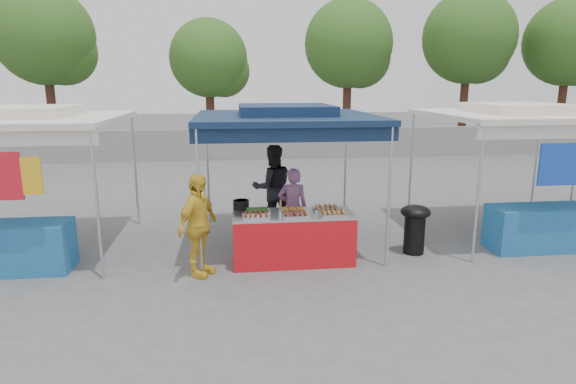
{
  "coord_description": "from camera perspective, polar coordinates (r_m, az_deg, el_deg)",
  "views": [
    {
      "loc": [
        -0.99,
        -7.73,
        2.97
      ],
      "look_at": [
        0.0,
        0.6,
        1.05
      ],
      "focal_mm": 30.0,
      "sensor_mm": 36.0,
      "label": 1
    }
  ],
  "objects": [
    {
      "name": "neighbor_stall_left",
      "position": [
        9.11,
        -29.36,
        2.59
      ],
      "size": [
        3.2,
        3.2,
        2.57
      ],
      "color": "silver",
      "rests_on": "ground_plane"
    },
    {
      "name": "food_tray_bl",
      "position": [
        7.97,
        -3.69,
        -2.3
      ],
      "size": [
        0.42,
        0.3,
        0.07
      ],
      "color": "silver",
      "rests_on": "vendor_table"
    },
    {
      "name": "customer_person",
      "position": [
        7.55,
        -10.61,
        -3.94
      ],
      "size": [
        0.82,
        1.02,
        1.62
      ],
      "primitive_type": "imported",
      "rotation": [
        0.0,
        0.0,
        1.04
      ],
      "color": "gold",
      "rests_on": "ground_plane"
    },
    {
      "name": "food_tray_bm",
      "position": [
        8.06,
        0.54,
        -2.09
      ],
      "size": [
        0.42,
        0.3,
        0.07
      ],
      "color": "silver",
      "rests_on": "vendor_table"
    },
    {
      "name": "main_canopy",
      "position": [
        8.77,
        -0.29,
        8.98
      ],
      "size": [
        3.2,
        3.2,
        2.57
      ],
      "color": "silver",
      "rests_on": "ground_plane"
    },
    {
      "name": "vendor_woman",
      "position": [
        8.75,
        0.56,
        -1.9
      ],
      "size": [
        0.55,
        0.37,
        1.47
      ],
      "primitive_type": "imported",
      "rotation": [
        0.0,
        0.0,
        3.11
      ],
      "color": "#8B5883",
      "rests_on": "ground_plane"
    },
    {
      "name": "skewer_cup",
      "position": [
        7.78,
        -0.89,
        -2.58
      ],
      "size": [
        0.07,
        0.07,
        0.09
      ],
      "primitive_type": "cylinder",
      "color": "silver",
      "rests_on": "vendor_table"
    },
    {
      "name": "tree_1",
      "position": [
        21.05,
        -8.98,
        15.0
      ],
      "size": [
        3.33,
        3.23,
        5.55
      ],
      "color": "#422319",
      "rests_on": "ground_plane"
    },
    {
      "name": "food_tray_fr",
      "position": [
        7.84,
        5.4,
        -2.58
      ],
      "size": [
        0.42,
        0.3,
        0.07
      ],
      "color": "silver",
      "rests_on": "vendor_table"
    },
    {
      "name": "tree_0",
      "position": [
        22.41,
        -26.49,
        15.81
      ],
      "size": [
        3.92,
        3.92,
        6.74
      ],
      "color": "#422319",
      "rests_on": "ground_plane"
    },
    {
      "name": "food_tray_fl",
      "position": [
        7.7,
        -3.84,
        -2.85
      ],
      "size": [
        0.42,
        0.3,
        0.07
      ],
      "color": "silver",
      "rests_on": "vendor_table"
    },
    {
      "name": "ground_plane",
      "position": [
        8.34,
        0.49,
        -7.98
      ],
      "size": [
        80.0,
        80.0,
        0.0
      ],
      "primitive_type": "plane",
      "color": "#5B5B5E"
    },
    {
      "name": "food_tray_br",
      "position": [
        8.14,
        4.55,
        -1.98
      ],
      "size": [
        0.42,
        0.3,
        0.07
      ],
      "color": "silver",
      "rests_on": "vendor_table"
    },
    {
      "name": "cooking_pot",
      "position": [
        8.24,
        -5.59,
        -1.51
      ],
      "size": [
        0.27,
        0.27,
        0.16
      ],
      "primitive_type": "cylinder",
      "color": "black",
      "rests_on": "vendor_table"
    },
    {
      "name": "back_wall",
      "position": [
        18.9,
        -3.74,
        5.68
      ],
      "size": [
        40.0,
        0.25,
        1.2
      ],
      "primitive_type": "cube",
      "color": "gray",
      "rests_on": "ground_plane"
    },
    {
      "name": "wok_burner",
      "position": [
        8.77,
        14.8,
        -3.77
      ],
      "size": [
        0.52,
        0.52,
        0.88
      ],
      "rotation": [
        0.0,
        0.0,
        -0.09
      ],
      "color": "black",
      "rests_on": "ground_plane"
    },
    {
      "name": "tree_3",
      "position": [
        23.55,
        20.87,
        16.32
      ],
      "size": [
        4.0,
        4.0,
        6.87
      ],
      "color": "#422319",
      "rests_on": "ground_plane"
    },
    {
      "name": "crate_right",
      "position": [
        8.83,
        2.07,
        -5.68
      ],
      "size": [
        0.53,
        0.37,
        0.32
      ],
      "primitive_type": "cube",
      "color": "#1440A5",
      "rests_on": "ground_plane"
    },
    {
      "name": "vendor_table",
      "position": [
        8.1,
        0.59,
        -5.42
      ],
      "size": [
        2.0,
        0.8,
        0.85
      ],
      "color": "red",
      "rests_on": "ground_plane"
    },
    {
      "name": "helper_man",
      "position": [
        9.77,
        -1.83,
        0.52
      ],
      "size": [
        0.94,
        0.79,
        1.75
      ],
      "primitive_type": "imported",
      "rotation": [
        0.0,
        0.0,
        3.3
      ],
      "color": "black",
      "rests_on": "ground_plane"
    },
    {
      "name": "crate_stacked",
      "position": [
        8.73,
        2.08,
        -3.72
      ],
      "size": [
        0.52,
        0.37,
        0.31
      ],
      "primitive_type": "cube",
      "color": "#1440A5",
      "rests_on": "crate_right"
    },
    {
      "name": "food_tray_fm",
      "position": [
        7.74,
        0.92,
        -2.74
      ],
      "size": [
        0.42,
        0.3,
        0.07
      ],
      "color": "silver",
      "rests_on": "vendor_table"
    },
    {
      "name": "tree_2",
      "position": [
        21.57,
        7.52,
        16.6
      ],
      "size": [
        3.76,
        3.74,
        6.43
      ],
      "color": "#422319",
      "rests_on": "ground_plane"
    },
    {
      "name": "crate_left",
      "position": [
        8.84,
        -2.1,
        -5.72
      ],
      "size": [
        0.5,
        0.35,
        0.3
      ],
      "primitive_type": "cube",
      "color": "#1440A5",
      "rests_on": "ground_plane"
    },
    {
      "name": "tree_4",
      "position": [
        25.73,
        30.51,
        14.71
      ],
      "size": [
        3.87,
        3.87,
        6.65
      ],
      "color": "#422319",
      "rests_on": "ground_plane"
    },
    {
      "name": "neighbor_stall_right",
      "position": [
        10.05,
        26.5,
        3.71
      ],
      "size": [
        3.2,
        3.2,
        2.57
      ],
      "color": "silver",
      "rests_on": "ground_plane"
    }
  ]
}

